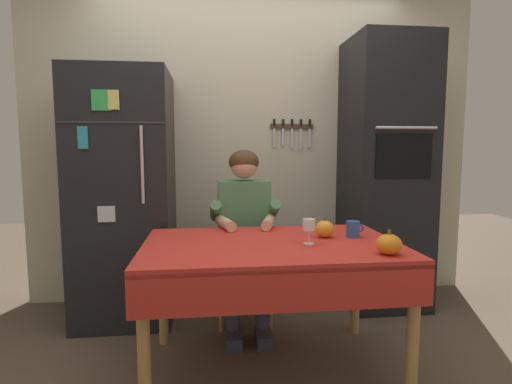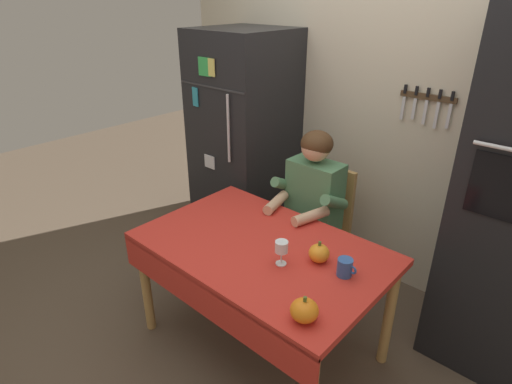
{
  "view_description": "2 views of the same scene",
  "coord_description": "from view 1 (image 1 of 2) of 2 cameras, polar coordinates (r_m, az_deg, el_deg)",
  "views": [
    {
      "loc": [
        -0.34,
        -2.08,
        1.26
      ],
      "look_at": [
        -0.07,
        0.26,
        1.0
      ],
      "focal_mm": 28.57,
      "sensor_mm": 36.0,
      "label": 1
    },
    {
      "loc": [
        1.32,
        -1.41,
        2.04
      ],
      "look_at": [
        -0.09,
        0.15,
        1.03
      ],
      "focal_mm": 29.37,
      "sensor_mm": 36.0,
      "label": 2
    }
  ],
  "objects": [
    {
      "name": "seated_person",
      "position": [
        2.82,
        -1.59,
        -4.44
      ],
      "size": [
        0.47,
        0.55,
        1.25
      ],
      "color": "#38384C",
      "rests_on": "ground"
    },
    {
      "name": "pumpkin_medium",
      "position": [
        2.41,
        9.58,
        -5.11
      ],
      "size": [
        0.11,
        0.11,
        0.12
      ],
      "color": "orange",
      "rests_on": "dining_table"
    },
    {
      "name": "wall_oven",
      "position": [
        3.39,
        17.6,
        2.4
      ],
      "size": [
        0.6,
        0.64,
        2.1
      ],
      "color": "black",
      "rests_on": "ground"
    },
    {
      "name": "dining_table",
      "position": [
        2.27,
        2.23,
        -9.23
      ],
      "size": [
        1.4,
        0.9,
        0.74
      ],
      "color": "tan",
      "rests_on": "ground"
    },
    {
      "name": "wine_glass",
      "position": [
        2.22,
        7.43,
        -4.74
      ],
      "size": [
        0.07,
        0.07,
        0.14
      ],
      "color": "white",
      "rests_on": "dining_table"
    },
    {
      "name": "refrigerator",
      "position": [
        3.12,
        -17.89,
        -0.68
      ],
      "size": [
        0.68,
        0.71,
        1.8
      ],
      "color": "black",
      "rests_on": "ground"
    },
    {
      "name": "coffee_mug",
      "position": [
        2.45,
        13.45,
        -5.07
      ],
      "size": [
        0.11,
        0.08,
        0.1
      ],
      "color": "#2D569E",
      "rests_on": "dining_table"
    },
    {
      "name": "back_wall_assembly",
      "position": [
        3.45,
        -0.18,
        6.91
      ],
      "size": [
        3.7,
        0.13,
        2.6
      ],
      "color": "beige",
      "rests_on": "ground"
    },
    {
      "name": "ground_plane",
      "position": [
        2.46,
        2.46,
        -24.63
      ],
      "size": [
        10.0,
        10.0,
        0.0
      ],
      "primitive_type": "plane",
      "color": "brown",
      "rests_on": "ground"
    },
    {
      "name": "pumpkin_large",
      "position": [
        2.11,
        18.11,
        -6.97
      ],
      "size": [
        0.13,
        0.13,
        0.12
      ],
      "color": "orange",
      "rests_on": "dining_table"
    },
    {
      "name": "chair_behind_person",
      "position": [
        3.05,
        -1.89,
        -7.95
      ],
      "size": [
        0.4,
        0.4,
        0.93
      ],
      "color": "tan",
      "rests_on": "ground"
    }
  ]
}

